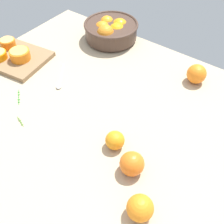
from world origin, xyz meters
TOP-DOWN VIEW (x-y plane):
  - ground_plane at (0.00, 0.00)cm, footprint 136.21×106.22cm
  - fruit_bowl at (-29.91, 43.01)cm, footprint 26.05×26.05cm
  - cutting_board at (-55.34, 3.75)cm, footprint 32.54×26.45cm
  - orange_half_1 at (-62.68, 7.11)cm, footprint 6.94×6.94cm
  - orange_half_2 at (-50.62, 4.03)cm, footprint 8.76×8.76cm
  - loose_orange_0 at (17.16, 38.33)cm, footprint 7.98×7.98cm
  - loose_orange_1 at (29.76, -23.55)cm, footprint 7.61×7.61cm
  - loose_orange_2 at (20.13, -13.16)cm, footprint 7.74×7.74cm
  - loose_orange_3 at (10.35, -8.60)cm, footprint 6.45×6.45cm
  - spoon at (-28.20, 5.14)cm, footprint 11.35×14.51cm
  - herb_sprig_0 at (-34.17, -12.01)cm, footprint 6.79×5.89cm
  - herb_sprig_1 at (-23.66, -20.28)cm, footprint 5.64×2.19cm

SIDE VIEW (x-z plane):
  - ground_plane at x=0.00cm, z-range -3.00..0.00cm
  - herb_sprig_0 at x=-34.17cm, z-range -0.22..0.76cm
  - herb_sprig_1 at x=-23.66cm, z-range -0.20..0.74cm
  - spoon at x=-28.20cm, z-range -0.07..0.93cm
  - cutting_board at x=-55.34cm, z-range 0.00..2.02cm
  - loose_orange_3 at x=10.35cm, z-range 0.00..6.45cm
  - loose_orange_1 at x=29.76cm, z-range 0.00..7.61cm
  - loose_orange_2 at x=20.13cm, z-range 0.00..7.74cm
  - orange_half_1 at x=-62.68cm, z-range 1.99..5.90cm
  - loose_orange_0 at x=17.16cm, z-range 0.00..7.98cm
  - orange_half_2 at x=-50.62cm, z-range 1.99..6.54cm
  - fruit_bowl at x=-29.91cm, z-range -0.43..10.61cm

